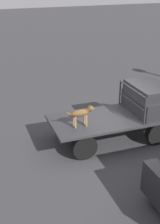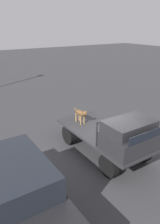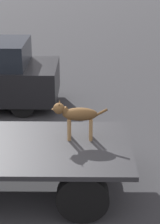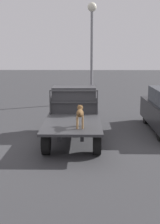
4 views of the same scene
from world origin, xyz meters
TOP-DOWN VIEW (x-y plane):
  - ground_plane at (0.00, 0.00)m, footprint 80.00×80.00m
  - flatbed_truck at (0.00, 0.00)m, footprint 4.19×1.91m
  - truck_cab at (1.38, 0.00)m, footprint 1.27×1.79m
  - truck_headboard at (0.70, 0.00)m, footprint 0.04×1.79m
  - dog at (-1.17, -0.26)m, footprint 0.95×0.23m

SIDE VIEW (x-z plane):
  - ground_plane at x=0.00m, z-range 0.00..0.00m
  - flatbed_truck at x=0.00m, z-range 0.19..1.05m
  - dog at x=-1.17m, z-range 0.95..1.63m
  - truck_cab at x=1.38m, z-range 0.83..1.81m
  - truck_headboard at x=0.70m, z-range 1.00..1.91m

